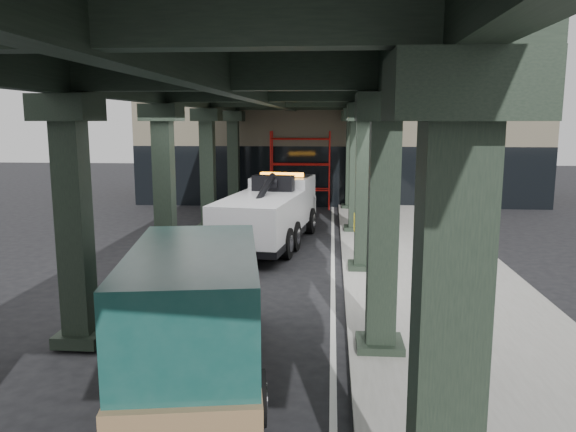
% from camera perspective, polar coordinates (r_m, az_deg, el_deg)
% --- Properties ---
extents(ground, '(90.00, 90.00, 0.00)m').
position_cam_1_polar(ground, '(15.23, -1.88, -7.58)').
color(ground, black).
rests_on(ground, ground).
extents(sidewalk, '(5.00, 40.00, 0.15)m').
position_cam_1_polar(sidewalk, '(17.28, 13.95, -5.51)').
color(sidewalk, gray).
rests_on(sidewalk, ground).
extents(lane_stripe, '(0.12, 38.00, 0.01)m').
position_cam_1_polar(lane_stripe, '(17.06, 4.58, -5.69)').
color(lane_stripe, silver).
rests_on(lane_stripe, ground).
extents(viaduct, '(7.40, 32.00, 6.40)m').
position_cam_1_polar(viaduct, '(16.61, -2.61, 12.92)').
color(viaduct, black).
rests_on(viaduct, ground).
extents(building, '(22.00, 10.00, 8.00)m').
position_cam_1_polar(building, '(34.46, 5.16, 8.74)').
color(building, '#C6B793').
rests_on(building, ground).
extents(scaffolding, '(3.08, 0.88, 4.00)m').
position_cam_1_polar(scaffolding, '(29.25, 1.28, 4.92)').
color(scaffolding, red).
rests_on(scaffolding, ground).
extents(tow_truck, '(3.26, 8.23, 2.63)m').
position_cam_1_polar(tow_truck, '(20.65, -1.71, 0.65)').
color(tow_truck, black).
rests_on(tow_truck, ground).
extents(towed_van, '(3.12, 6.07, 2.35)m').
position_cam_1_polar(towed_van, '(10.21, -9.36, -9.00)').
color(towed_van, '#12423D').
rests_on(towed_van, ground).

